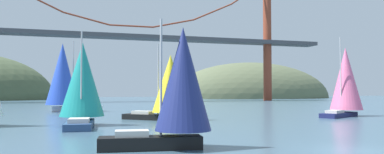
{
  "coord_description": "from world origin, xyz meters",
  "views": [
    {
      "loc": [
        -14.32,
        -17.11,
        3.34
      ],
      "look_at": [
        0.0,
        30.51,
        5.2
      ],
      "focal_mm": 34.16,
      "sensor_mm": 36.0,
      "label": 1
    }
  ],
  "objects_px": {
    "sailboat_teal_sail": "(82,83)",
    "sailboat_navy_sail": "(180,84)",
    "sailboat_pink_spinnaker": "(345,81)",
    "sailboat_blue_spinnaker": "(63,76)",
    "sailboat_yellow_sail": "(169,86)"
  },
  "relations": [
    {
      "from": "sailboat_navy_sail",
      "to": "sailboat_pink_spinnaker",
      "type": "distance_m",
      "value": 34.06
    },
    {
      "from": "sailboat_teal_sail",
      "to": "sailboat_navy_sail",
      "type": "bearing_deg",
      "value": -71.31
    },
    {
      "from": "sailboat_navy_sail",
      "to": "sailboat_yellow_sail",
      "type": "distance_m",
      "value": 20.09
    },
    {
      "from": "sailboat_teal_sail",
      "to": "sailboat_pink_spinnaker",
      "type": "distance_m",
      "value": 33.39
    },
    {
      "from": "sailboat_teal_sail",
      "to": "sailboat_pink_spinnaker",
      "type": "bearing_deg",
      "value": 6.37
    },
    {
      "from": "sailboat_teal_sail",
      "to": "sailboat_yellow_sail",
      "type": "bearing_deg",
      "value": 21.58
    },
    {
      "from": "sailboat_blue_spinnaker",
      "to": "sailboat_yellow_sail",
      "type": "distance_m",
      "value": 24.97
    },
    {
      "from": "sailboat_navy_sail",
      "to": "sailboat_yellow_sail",
      "type": "relative_size",
      "value": 0.87
    },
    {
      "from": "sailboat_blue_spinnaker",
      "to": "sailboat_yellow_sail",
      "type": "xyz_separation_m",
      "value": [
        12.32,
        -21.64,
        -1.86
      ]
    },
    {
      "from": "sailboat_blue_spinnaker",
      "to": "sailboat_yellow_sail",
      "type": "bearing_deg",
      "value": -60.35
    },
    {
      "from": "sailboat_yellow_sail",
      "to": "sailboat_teal_sail",
      "type": "xyz_separation_m",
      "value": [
        -9.37,
        -3.7,
        0.24
      ]
    },
    {
      "from": "sailboat_navy_sail",
      "to": "sailboat_blue_spinnaker",
      "type": "bearing_deg",
      "value": 101.44
    },
    {
      "from": "sailboat_yellow_sail",
      "to": "sailboat_teal_sail",
      "type": "height_order",
      "value": "sailboat_teal_sail"
    },
    {
      "from": "sailboat_pink_spinnaker",
      "to": "sailboat_blue_spinnaker",
      "type": "bearing_deg",
      "value": 149.08
    },
    {
      "from": "sailboat_yellow_sail",
      "to": "sailboat_pink_spinnaker",
      "type": "bearing_deg",
      "value": -0.0
    }
  ]
}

